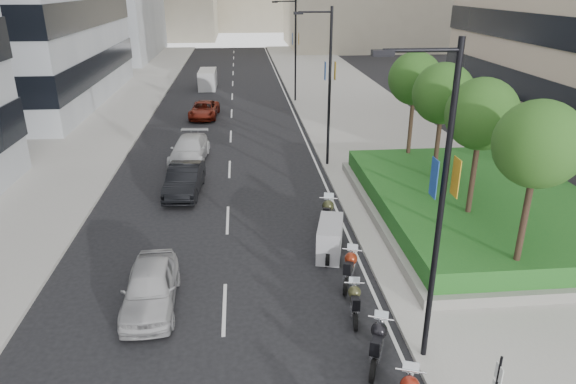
{
  "coord_description": "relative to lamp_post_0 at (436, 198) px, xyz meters",
  "views": [
    {
      "loc": [
        -0.72,
        -10.57,
        10.09
      ],
      "look_at": [
        1.13,
        9.23,
        2.0
      ],
      "focal_mm": 32.0,
      "sensor_mm": 36.0,
      "label": 1
    }
  ],
  "objects": [
    {
      "name": "lamp_post_2",
      "position": [
        0.0,
        35.0,
        0.0
      ],
      "size": [
        2.34,
        0.45,
        9.0
      ],
      "color": "black",
      "rests_on": "ground"
    },
    {
      "name": "motorcycle_6",
      "position": [
        -1.21,
        8.75,
        -4.41
      ],
      "size": [
        0.91,
        2.41,
        1.22
      ],
      "rotation": [
        0.0,
        0.0,
        1.33
      ],
      "color": "black",
      "rests_on": "ground"
    },
    {
      "name": "sidewalk_right",
      "position": [
        4.86,
        29.0,
        -4.99
      ],
      "size": [
        10.0,
        100.0,
        0.15
      ],
      "primitive_type": "cube",
      "color": "#9E9B93",
      "rests_on": "ground"
    },
    {
      "name": "car_a",
      "position": [
        -8.07,
        3.4,
        -4.34
      ],
      "size": [
        1.86,
        4.31,
        1.45
      ],
      "primitive_type": "imported",
      "rotation": [
        0.0,
        0.0,
        0.03
      ],
      "color": "#ADADAF",
      "rests_on": "ground"
    },
    {
      "name": "lane_edge",
      "position": [
        -0.44,
        29.0,
        -5.06
      ],
      "size": [
        0.12,
        100.0,
        0.01
      ],
      "primitive_type": "cube",
      "color": "silver",
      "rests_on": "ground"
    },
    {
      "name": "hedge",
      "position": [
        5.86,
        9.0,
        -4.12
      ],
      "size": [
        9.4,
        13.4,
        0.8
      ],
      "primitive_type": "cube",
      "color": "#154C1C",
      "rests_on": "planter"
    },
    {
      "name": "lane_centre",
      "position": [
        -5.64,
        29.0,
        -5.06
      ],
      "size": [
        0.12,
        100.0,
        0.01
      ],
      "primitive_type": "cube",
      "color": "silver",
      "rests_on": "ground"
    },
    {
      "name": "tree_3",
      "position": [
        4.36,
        15.0,
        0.36
      ],
      "size": [
        2.8,
        2.8,
        6.3
      ],
      "color": "#332319",
      "rests_on": "planter"
    },
    {
      "name": "tree_0",
      "position": [
        4.36,
        3.0,
        0.36
      ],
      "size": [
        2.8,
        2.8,
        6.3
      ],
      "color": "#332319",
      "rests_on": "planter"
    },
    {
      "name": "motorcycle_3",
      "position": [
        -1.41,
        2.2,
        -4.54
      ],
      "size": [
        0.66,
        1.97,
        0.99
      ],
      "rotation": [
        0.0,
        0.0,
        1.42
      ],
      "color": "black",
      "rests_on": "ground"
    },
    {
      "name": "lamp_post_1",
      "position": [
        0.0,
        17.0,
        0.0
      ],
      "size": [
        2.34,
        0.45,
        9.0
      ],
      "color": "black",
      "rests_on": "ground"
    },
    {
      "name": "car_c",
      "position": [
        -8.06,
        18.7,
        -4.33
      ],
      "size": [
        2.43,
        5.2,
        1.47
      ],
      "primitive_type": "imported",
      "rotation": [
        0.0,
        0.0,
        -0.07
      ],
      "color": "#B9BABB",
      "rests_on": "ground"
    },
    {
      "name": "motorcycle_4",
      "position": [
        -1.15,
        4.24,
        -4.49
      ],
      "size": [
        0.97,
        2.08,
        1.08
      ],
      "rotation": [
        0.0,
        0.0,
        1.22
      ],
      "color": "black",
      "rests_on": "ground"
    },
    {
      "name": "sidewalk_left",
      "position": [
        -16.14,
        29.0,
        -4.99
      ],
      "size": [
        8.0,
        100.0,
        0.15
      ],
      "primitive_type": "cube",
      "color": "#9E9B93",
      "rests_on": "ground"
    },
    {
      "name": "planter",
      "position": [
        5.86,
        9.0,
        -4.72
      ],
      "size": [
        10.0,
        14.0,
        0.4
      ],
      "primitive_type": "cube",
      "color": "gray",
      "rests_on": "sidewalk_right"
    },
    {
      "name": "motorcycle_5",
      "position": [
        -1.51,
        6.4,
        -4.38
      ],
      "size": [
        1.42,
        2.4,
        1.37
      ],
      "rotation": [
        0.0,
        0.0,
        1.33
      ],
      "color": "black",
      "rests_on": "ground"
    },
    {
      "name": "motorcycle_2",
      "position": [
        -1.21,
        0.03,
        -4.47
      ],
      "size": [
        1.05,
        2.12,
        1.12
      ],
      "rotation": [
        0.0,
        0.0,
        1.18
      ],
      "color": "black",
      "rests_on": "ground"
    },
    {
      "name": "tree_1",
      "position": [
        4.36,
        7.0,
        0.36
      ],
      "size": [
        2.8,
        2.8,
        6.3
      ],
      "color": "#332319",
      "rests_on": "planter"
    },
    {
      "name": "delivery_van",
      "position": [
        -8.17,
        42.27,
        -4.19
      ],
      "size": [
        1.76,
        4.47,
        1.87
      ],
      "rotation": [
        0.0,
        0.0,
        -0.02
      ],
      "color": "silver",
      "rests_on": "ground"
    },
    {
      "name": "car_d",
      "position": [
        -7.82,
        29.81,
        -4.43
      ],
      "size": [
        2.45,
        4.73,
        1.28
      ],
      "primitive_type": "imported",
      "rotation": [
        0.0,
        0.0,
        -0.08
      ],
      "color": "maroon",
      "rests_on": "ground"
    },
    {
      "name": "lamp_post_0",
      "position": [
        0.0,
        0.0,
        0.0
      ],
      "size": [
        2.34,
        0.45,
        9.0
      ],
      "color": "black",
      "rests_on": "ground"
    },
    {
      "name": "tree_2",
      "position": [
        4.36,
        11.0,
        0.36
      ],
      "size": [
        2.8,
        2.8,
        6.3
      ],
      "color": "#332319",
      "rests_on": "planter"
    },
    {
      "name": "car_b",
      "position": [
        -7.87,
        13.46,
        -4.32
      ],
      "size": [
        1.9,
        4.64,
        1.5
      ],
      "primitive_type": "imported",
      "rotation": [
        0.0,
        0.0,
        -0.07
      ],
      "color": "black",
      "rests_on": "ground"
    }
  ]
}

